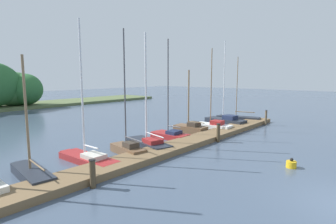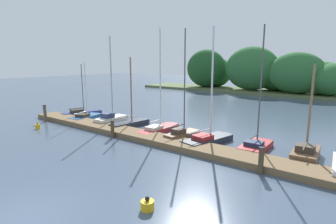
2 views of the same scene
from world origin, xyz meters
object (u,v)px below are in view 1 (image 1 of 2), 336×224
Objects in this scene: sailboat_10 at (225,121)px; sailboat_11 at (237,118)px; sailboat_7 at (169,134)px; sailboat_8 at (190,127)px; sailboat_4 at (87,156)px; mooring_piling_2 at (218,133)px; sailboat_9 at (212,126)px; sailboat_5 at (127,147)px; mooring_piling_3 at (266,118)px; mooring_piling_1 at (93,174)px; sailboat_6 at (148,141)px; sailboat_3 at (31,171)px; channel_buoy_1 at (291,164)px.

sailboat_11 is at bearing -85.62° from sailboat_10.
sailboat_7 is 1.43× the size of sailboat_8.
sailboat_4 is at bearing 89.42° from sailboat_8.
sailboat_7 is (7.18, 0.33, -0.02)m from sailboat_4.
sailboat_11 is (17.41, -0.03, -0.04)m from sailboat_4.
sailboat_10 is at bearing 25.39° from mooring_piling_2.
sailboat_9 is (4.61, -0.84, 0.04)m from sailboat_7.
sailboat_5 is 1.06× the size of sailboat_9.
sailboat_9 is (9.37, -0.05, -0.04)m from sailboat_5.
sailboat_10 is 5.53× the size of mooring_piling_3.
sailboat_9 is 5.26× the size of mooring_piling_2.
mooring_piling_2 is at bearing 0.33° from mooring_piling_1.
mooring_piling_3 is (7.28, -3.53, 0.32)m from sailboat_8.
sailboat_6 is 2.94m from sailboat_7.
sailboat_10 is 5.99× the size of mooring_piling_2.
sailboat_8 is at bearing -74.25° from sailboat_5.
mooring_piling_2 is at bearing -98.86° from sailboat_3.
sailboat_9 is 9.72m from channel_buoy_1.
sailboat_8 is at bearing -69.75° from sailboat_6.
sailboat_5 is 9.37m from sailboat_9.
mooring_piling_1 is (-11.49, -3.51, 0.23)m from sailboat_8.
sailboat_10 is 16.65m from mooring_piling_1.
sailboat_4 is 6.17× the size of mooring_piling_1.
sailboat_8 is at bearing 68.57° from channel_buoy_1.
sailboat_11 is at bearing 84.53° from mooring_piling_3.
sailboat_5 is at bearing 77.59° from sailboat_11.
mooring_piling_1 is 9.67m from channel_buoy_1.
sailboat_10 reaches higher than sailboat_5.
sailboat_4 is 0.96× the size of sailboat_10.
mooring_piling_3 is (2.39, -3.02, 0.32)m from sailboat_10.
sailboat_7 is 5.55× the size of mooring_piling_2.
sailboat_6 reaches higher than mooring_piling_2.
sailboat_7 is at bearing 75.27° from sailboat_9.
sailboat_4 reaches higher than mooring_piling_1.
sailboat_7 is 10.52m from mooring_piling_3.
sailboat_11 is at bearing 18.61° from mooring_piling_2.
sailboat_7 reaches higher than sailboat_8.
mooring_piling_2 is at bearing 68.17° from channel_buoy_1.
sailboat_4 is at bearing 92.23° from sailboat_7.
sailboat_9 is at bearing 55.76° from channel_buoy_1.
sailboat_7 is 5.94× the size of mooring_piling_1.
sailboat_5 is 1.12× the size of sailboat_11.
sailboat_3 is 1.09× the size of sailboat_8.
sailboat_5 reaches higher than sailboat_11.
sailboat_5 is at bearing 115.73° from channel_buoy_1.
mooring_piling_1 is (-13.44, -2.58, 0.25)m from sailboat_9.
sailboat_4 is at bearing 92.98° from sailboat_10.
channel_buoy_1 is (7.97, -5.46, -0.43)m from mooring_piling_1.
sailboat_8 is 3.90× the size of mooring_piling_2.
sailboat_3 is at bearing 94.52° from sailboat_5.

